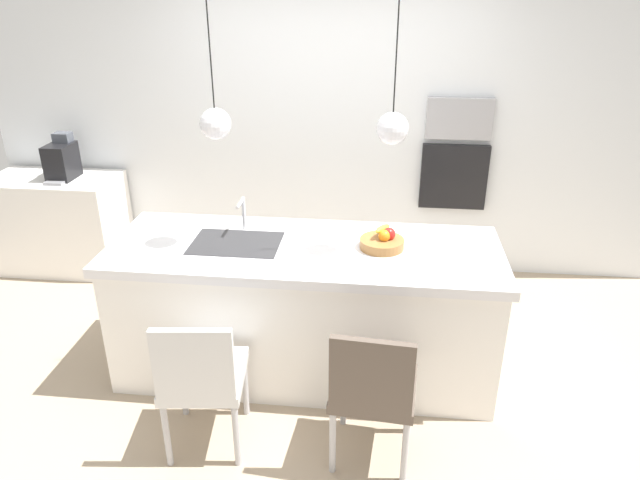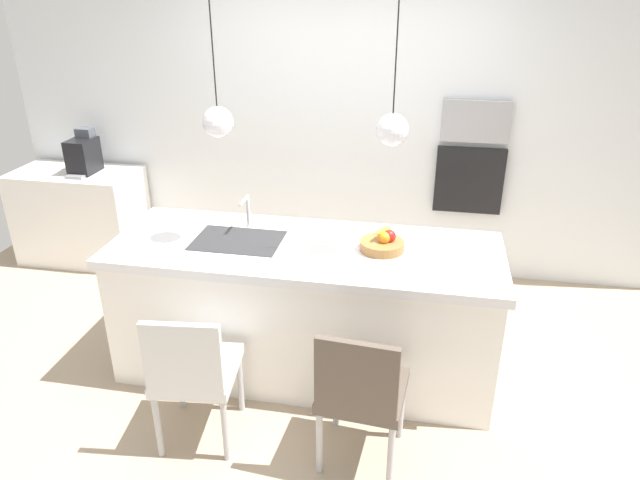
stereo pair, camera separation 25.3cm
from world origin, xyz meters
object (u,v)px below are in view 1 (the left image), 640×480
Objects in this scene: fruit_bowl at (383,241)px; chair_near at (202,376)px; coffee_machine at (62,160)px; microwave at (459,118)px; oven at (454,176)px; chair_middle at (373,388)px.

fruit_bowl is 0.32× the size of chair_near.
coffee_machine is at bearing 131.15° from chair_near.
microwave reaches higher than oven.
oven reaches higher than fruit_bowl.
oven is at bearing 0.00° from microwave.
oven is 0.64× the size of chair_middle.
fruit_bowl is 3.03m from coffee_machine.
oven is 2.49m from chair_middle.
coffee_machine is 3.36m from oven.
coffee_machine is 2.81m from chair_near.
coffee_machine is 0.68× the size of oven.
chair_near is 0.92m from chair_middle.
oven is 2.86m from chair_near.
chair_middle is at bearing 0.13° from chair_near.
chair_near is (-1.53, -2.38, -0.40)m from oven.
fruit_bowl is at bearing -24.26° from coffee_machine.
coffee_machine is 0.43× the size of chair_middle.
microwave is at bearing 75.69° from chair_middle.
microwave is (3.35, 0.30, 0.38)m from coffee_machine.
microwave is (0.59, 1.54, 0.43)m from fruit_bowl.
coffee_machine reaches higher than chair_near.
microwave reaches higher than coffee_machine.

